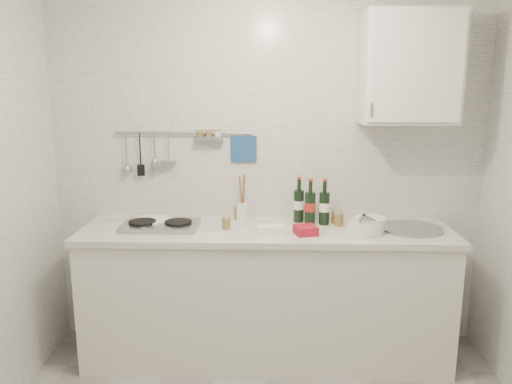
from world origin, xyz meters
TOP-DOWN VIEW (x-y plane):
  - back_wall at (0.00, 1.40)m, footprint 3.00×0.02m
  - counter at (0.01, 1.10)m, footprint 2.44×0.64m
  - wall_rail at (-0.60, 1.37)m, footprint 0.98×0.09m
  - wall_cabinet at (0.90, 1.22)m, footprint 0.60×0.38m
  - plate_stack_hob at (-0.78, 1.17)m, footprint 0.26×0.26m
  - plate_stack_sink at (0.65, 1.03)m, footprint 0.26×0.25m
  - wine_bottles at (0.30, 1.23)m, footprint 0.24×0.13m
  - butter_dish at (0.03, 0.97)m, footprint 0.19×0.11m
  - strawberry_punnet at (0.25, 0.97)m, footprint 0.16×0.16m
  - utensil_crock at (-0.17, 1.30)m, footprint 0.08×0.08m
  - jar_a at (-0.19, 1.32)m, footprint 0.07×0.07m
  - jar_b at (0.48, 1.24)m, footprint 0.07×0.07m
  - jar_c at (0.49, 1.18)m, footprint 0.07×0.07m
  - jar_d at (-0.26, 1.08)m, footprint 0.06×0.06m

SIDE VIEW (x-z plane):
  - counter at x=0.01m, z-range -0.05..0.92m
  - plate_stack_hob at x=-0.78m, z-range 0.92..0.96m
  - strawberry_punnet at x=0.25m, z-range 0.92..0.97m
  - butter_dish at x=0.03m, z-range 0.92..0.98m
  - jar_d at x=-0.26m, z-range 0.92..1.00m
  - jar_c at x=0.49m, z-range 0.92..1.01m
  - plate_stack_sink at x=0.65m, z-range 0.92..1.02m
  - jar_b at x=0.48m, z-range 0.92..1.02m
  - jar_a at x=-0.19m, z-range 0.92..1.02m
  - utensil_crock at x=-0.17m, z-range 0.83..1.16m
  - wine_bottles at x=0.30m, z-range 0.92..1.23m
  - back_wall at x=0.00m, z-range 0.00..2.50m
  - wall_rail at x=-0.60m, z-range 1.26..1.60m
  - wall_cabinet at x=0.90m, z-range 1.60..2.30m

